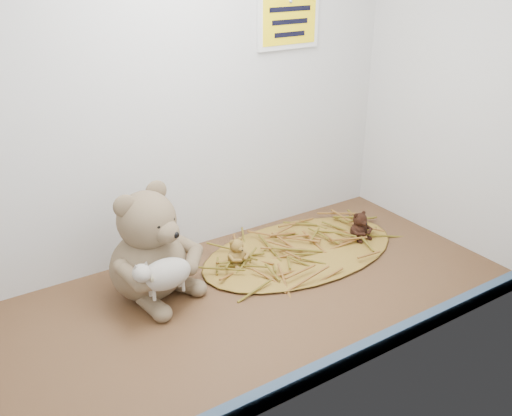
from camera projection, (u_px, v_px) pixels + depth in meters
alcove_shell at (227, 92)px, 116.01cm from camera, size 120.40×60.20×90.40cm
front_rail at (336, 364)px, 105.22cm from camera, size 119.28×2.20×3.60cm
straw_bed at (300, 251)px, 147.01cm from camera, size 55.07×31.98×1.07cm
main_teddy at (147, 243)px, 124.34cm from camera, size 28.03×28.65×26.11cm
toy_lamb at (166, 274)px, 118.50cm from camera, size 14.47×8.83×9.35cm
mini_teddy_tan at (236, 250)px, 139.18cm from camera, size 6.10×6.37×6.88cm
mini_teddy_brown at (359, 224)px, 151.39cm from camera, size 6.19×6.52×7.60cm
wall_sign at (288, 21)px, 142.29cm from camera, size 16.00×1.20×11.00cm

